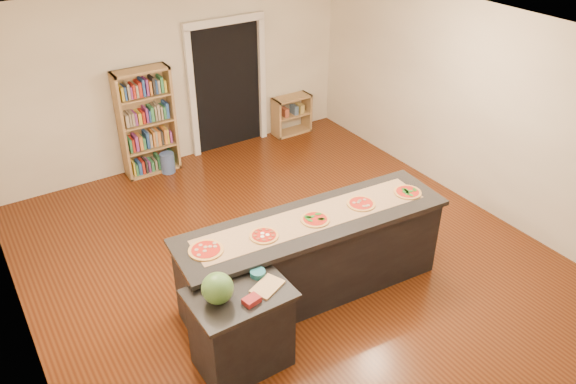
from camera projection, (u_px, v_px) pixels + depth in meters
room at (298, 169)px, 6.20m from camera, size 6.00×7.00×2.80m
doorway at (227, 79)px, 9.21m from camera, size 1.40×0.09×2.21m
kitchen_island at (313, 256)px, 6.30m from camera, size 3.08×0.83×1.02m
side_counter at (241, 329)px, 5.41m from camera, size 0.94×0.69×0.93m
bookshelf at (147, 123)px, 8.59m from camera, size 0.85×0.30×1.69m
low_shelf at (292, 115)px, 10.07m from camera, size 0.70×0.30×0.70m
waste_bin at (168, 163)px, 8.92m from camera, size 0.22×0.22×0.33m
kraft_paper at (313, 218)px, 6.06m from camera, size 2.70×0.68×0.00m
watermelon at (218, 288)px, 5.00m from camera, size 0.29×0.29×0.29m
cutting_board at (267, 287)px, 5.22m from camera, size 0.36×0.31×0.02m
package_red at (252, 300)px, 5.04m from camera, size 0.17×0.14×0.05m
package_teal at (258, 273)px, 5.36m from camera, size 0.15×0.15×0.06m
pizza_a at (206, 250)px, 5.55m from camera, size 0.34×0.34×0.02m
pizza_b at (264, 236)px, 5.76m from camera, size 0.29×0.29×0.02m
pizza_c at (315, 219)px, 6.02m from camera, size 0.30×0.30×0.02m
pizza_d at (361, 204)px, 6.28m from camera, size 0.32×0.32×0.02m
pizza_e at (407, 192)px, 6.49m from camera, size 0.32×0.32×0.02m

